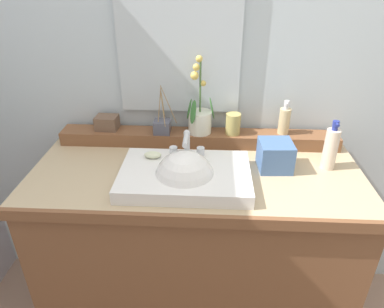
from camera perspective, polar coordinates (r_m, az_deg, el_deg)
The scene contains 13 objects.
wall_back at distance 1.68m, azimuth 1.38°, elevation 14.78°, with size 3.05×0.20×2.42m, color silver.
vanity_cabinet at distance 1.70m, azimuth 0.59°, elevation -15.17°, with size 1.34×0.61×0.87m.
back_ledge at distance 1.62m, azimuth 1.05°, elevation 2.62°, with size 1.26×0.11×0.06m, color brown.
sink_basin at distance 1.34m, azimuth -1.16°, elevation -3.91°, with size 0.49×0.33×0.26m.
soap_bar at distance 1.42m, azimuth -6.38°, elevation -0.10°, with size 0.07×0.04×0.02m, color beige.
potted_plant at distance 1.57m, azimuth 1.24°, elevation 6.10°, with size 0.13×0.12×0.35m.
soap_dispenser at distance 1.62m, azimuth 14.77°, elevation 5.33°, with size 0.05×0.05×0.16m.
tumbler_cup at distance 1.58m, azimuth 6.69°, elevation 4.88°, with size 0.07×0.07×0.10m, color tan.
reed_diffuser at distance 1.59m, azimuth -4.86°, elevation 4.54°, with size 0.10×0.10×0.22m.
trinket_box at distance 1.67m, azimuth -13.63°, elevation 4.98°, with size 0.10×0.08×0.06m, color brown.
lotion_bottle at distance 1.51m, azimuth 21.58°, elevation 0.89°, with size 0.06×0.06×0.21m.
tissue_box at distance 1.45m, azimuth 13.35°, elevation -0.22°, with size 0.13×0.13×0.12m, color #47699D.
mirror at distance 1.55m, azimuth -2.13°, elevation 17.41°, with size 0.53×0.02×0.59m, color silver.
Camera 1 is at (0.05, -1.22, 1.61)m, focal length 32.85 mm.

